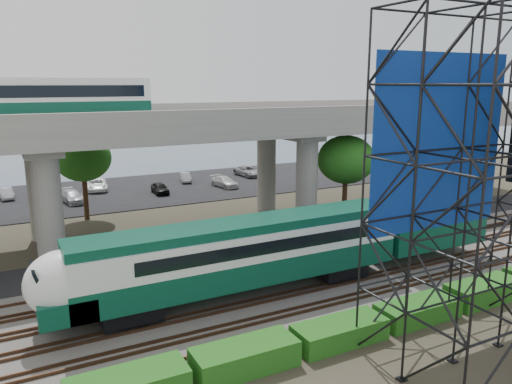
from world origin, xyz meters
TOP-DOWN VIEW (x-y plane):
  - ground at (0.00, 0.00)m, footprint 140.00×140.00m
  - ballast_bed at (0.00, 2.00)m, footprint 90.00×12.00m
  - service_road at (0.00, 10.50)m, footprint 90.00×5.00m
  - parking_lot at (0.00, 34.00)m, footprint 90.00×18.00m
  - harbor_water at (0.00, 56.00)m, footprint 140.00×40.00m
  - rail_tracks at (0.00, 2.00)m, footprint 90.00×9.52m
  - commuter_train at (1.21, 2.00)m, footprint 29.30×3.06m
  - overpass at (-0.60, 16.00)m, footprint 80.00×12.00m
  - scaffold_tower at (5.93, -7.98)m, footprint 9.36×6.36m
  - hedge_strip at (1.01, -4.30)m, footprint 34.60×1.80m
  - trees at (-4.67, 16.17)m, footprint 40.94×16.94m
  - parked_cars at (1.76, 33.74)m, footprint 35.42×9.77m

SIDE VIEW (x-z plane):
  - ground at x=0.00m, z-range 0.00..0.00m
  - harbor_water at x=0.00m, z-range 0.00..0.03m
  - service_road at x=0.00m, z-range 0.00..0.08m
  - parking_lot at x=0.00m, z-range 0.00..0.08m
  - ballast_bed at x=0.00m, z-range 0.00..0.20m
  - rail_tracks at x=0.00m, z-range 0.20..0.36m
  - hedge_strip at x=1.01m, z-range -0.04..1.16m
  - parked_cars at x=1.76m, z-range 0.04..1.36m
  - commuter_train at x=1.21m, z-range 0.73..5.03m
  - trees at x=-4.67m, z-range 1.73..9.42m
  - scaffold_tower at x=5.93m, z-range -0.03..14.97m
  - overpass at x=-0.60m, z-range 2.01..14.41m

